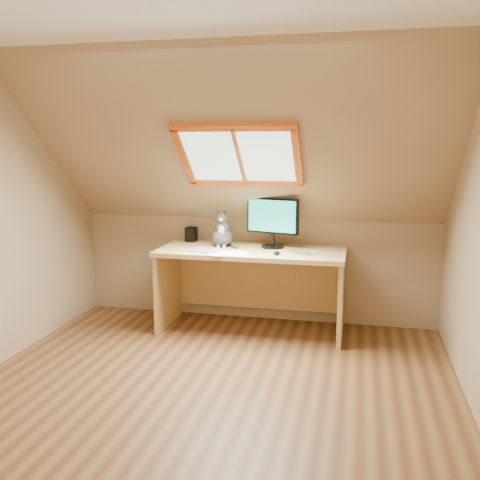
# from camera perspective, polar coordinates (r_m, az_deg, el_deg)

# --- Properties ---
(ground) EXTENTS (3.50, 3.50, 0.00)m
(ground) POSITION_cam_1_polar(r_m,az_deg,el_deg) (3.86, -3.58, -16.24)
(ground) COLOR brown
(ground) RESTS_ON ground
(room_shell) EXTENTS (3.52, 3.52, 2.41)m
(room_shell) POSITION_cam_1_polar(r_m,az_deg,el_deg) (3.38, -4.29, 5.30)
(room_shell) COLOR tan
(room_shell) RESTS_ON ground
(desk) EXTENTS (1.69, 0.74, 0.77)m
(desk) POSITION_cam_1_polar(r_m,az_deg,el_deg) (5.00, 1.42, -3.41)
(desk) COLOR #D8B266
(desk) RESTS_ON ground
(monitor) EXTENTS (0.49, 0.21, 0.46)m
(monitor) POSITION_cam_1_polar(r_m,az_deg,el_deg) (4.91, 3.51, 2.22)
(monitor) COLOR black
(monitor) RESTS_ON desk
(cat) EXTENTS (0.22, 0.26, 0.36)m
(cat) POSITION_cam_1_polar(r_m,az_deg,el_deg) (4.99, -1.91, 0.74)
(cat) COLOR #4A4542
(cat) RESTS_ON desk
(desk_speaker) EXTENTS (0.11, 0.11, 0.14)m
(desk_speaker) POSITION_cam_1_polar(r_m,az_deg,el_deg) (5.27, -5.23, 0.61)
(desk_speaker) COLOR black
(desk_speaker) RESTS_ON desk
(graphics_tablet) EXTENTS (0.30, 0.23, 0.01)m
(graphics_tablet) POSITION_cam_1_polar(r_m,az_deg,el_deg) (4.81, -3.69, -1.07)
(graphics_tablet) COLOR #B2B2B7
(graphics_tablet) RESTS_ON desk
(mouse) EXTENTS (0.06, 0.10, 0.03)m
(mouse) POSITION_cam_1_polar(r_m,az_deg,el_deg) (4.63, 3.93, -1.40)
(mouse) COLOR black
(mouse) RESTS_ON desk
(papers) EXTENTS (0.35, 0.30, 0.01)m
(papers) POSITION_cam_1_polar(r_m,az_deg,el_deg) (4.65, -0.64, -1.48)
(papers) COLOR white
(papers) RESTS_ON desk
(cables) EXTENTS (0.51, 0.26, 0.01)m
(cables) POSITION_cam_1_polar(r_m,az_deg,el_deg) (4.71, 5.48, -1.38)
(cables) COLOR silver
(cables) RESTS_ON desk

